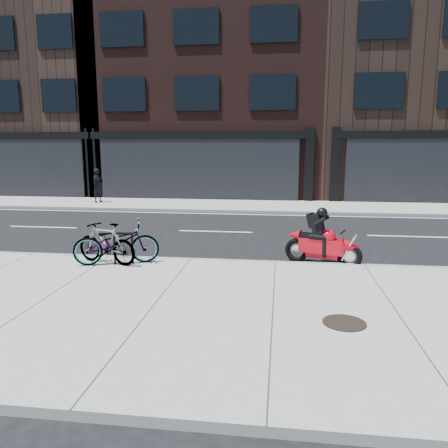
# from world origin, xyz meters

# --- Properties ---
(ground) EXTENTS (120.00, 120.00, 0.00)m
(ground) POSITION_xyz_m (0.00, 0.00, 0.00)
(ground) COLOR black
(ground) RESTS_ON ground
(sidewalk_near) EXTENTS (60.00, 6.00, 0.13)m
(sidewalk_near) POSITION_xyz_m (0.00, -5.00, 0.07)
(sidewalk_near) COLOR gray
(sidewalk_near) RESTS_ON ground
(sidewalk_far) EXTENTS (60.00, 3.50, 0.13)m
(sidewalk_far) POSITION_xyz_m (0.00, 7.75, 0.07)
(sidewalk_far) COLOR gray
(sidewalk_far) RESTS_ON ground
(building_midwest) EXTENTS (10.00, 10.00, 12.00)m
(building_midwest) POSITION_xyz_m (-12.00, 14.50, 6.00)
(building_midwest) COLOR black
(building_midwest) RESTS_ON ground
(building_center) EXTENTS (12.00, 10.00, 14.50)m
(building_center) POSITION_xyz_m (-2.00, 14.50, 7.25)
(building_center) COLOR black
(building_center) RESTS_ON ground
(building_mideast) EXTENTS (12.00, 10.00, 12.50)m
(building_mideast) POSITION_xyz_m (10.00, 14.50, 6.25)
(building_mideast) COLOR black
(building_mideast) RESTS_ON ground
(bike_rack) EXTENTS (0.43, 0.16, 0.74)m
(bike_rack) POSITION_xyz_m (-1.41, -2.60, 0.56)
(bike_rack) COLOR black
(bike_rack) RESTS_ON sidewalk_near
(bicycle_front) EXTENTS (2.01, 1.26, 1.00)m
(bicycle_front) POSITION_xyz_m (-1.57, -2.60, 0.63)
(bicycle_front) COLOR gray
(bicycle_front) RESTS_ON sidewalk_near
(bicycle_rear) EXTENTS (1.64, 0.91, 0.95)m
(bicycle_rear) POSITION_xyz_m (-1.80, -2.60, 0.60)
(bicycle_rear) COLOR gray
(bicycle_rear) RESTS_ON sidewalk_near
(motorcycle) EXTENTS (1.77, 0.92, 1.38)m
(motorcycle) POSITION_xyz_m (3.17, -1.63, 0.56)
(motorcycle) COLOR black
(motorcycle) RESTS_ON ground
(pedestrian) EXTENTS (0.58, 0.68, 1.57)m
(pedestrian) POSITION_xyz_m (-6.39, 7.62, 0.92)
(pedestrian) COLOR black
(pedestrian) RESTS_ON sidewalk_far
(manhole_cover) EXTENTS (0.69, 0.69, 0.02)m
(manhole_cover) POSITION_xyz_m (3.09, -5.38, 0.14)
(manhole_cover) COLOR black
(manhole_cover) RESTS_ON sidewalk_near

